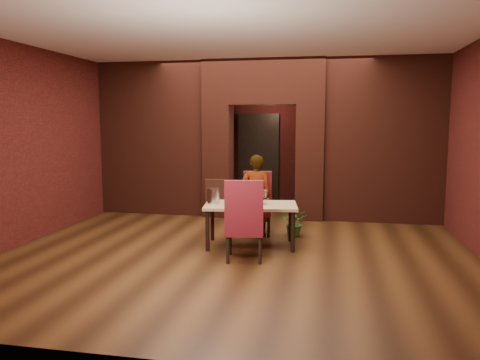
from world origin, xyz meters
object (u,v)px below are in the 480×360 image
(dining_table, at_px, (251,225))
(potted_plant, at_px, (295,223))
(wine_glass_c, at_px, (265,197))
(person_seated, at_px, (256,195))
(wine_glass_b, at_px, (260,197))
(chair_near, at_px, (245,219))
(wine_bucket, at_px, (213,196))
(water_bottle, at_px, (229,194))
(wine_glass_a, at_px, (242,196))
(chair_far, at_px, (257,204))

(dining_table, bearing_deg, potted_plant, 42.63)
(wine_glass_c, distance_m, potted_plant, 1.02)
(wine_glass_c, xyz_separation_m, potted_plant, (0.42, 0.75, -0.55))
(person_seated, distance_m, wine_glass_b, 0.71)
(wine_glass_b, distance_m, potted_plant, 1.09)
(chair_near, relative_size, wine_bucket, 4.83)
(water_bottle, bearing_deg, person_seated, 56.12)
(dining_table, height_order, wine_glass_a, wine_glass_a)
(chair_near, bearing_deg, dining_table, -94.92)
(person_seated, height_order, wine_glass_b, person_seated)
(chair_far, bearing_deg, wine_glass_c, -77.71)
(dining_table, bearing_deg, wine_bucket, 175.91)
(chair_far, relative_size, wine_glass_a, 4.99)
(dining_table, relative_size, person_seated, 1.02)
(wine_glass_b, relative_size, wine_glass_c, 1.04)
(chair_far, distance_m, water_bottle, 0.76)
(chair_near, distance_m, wine_glass_a, 0.88)
(potted_plant, bearing_deg, water_bottle, -148.05)
(person_seated, distance_m, potted_plant, 0.82)
(chair_far, relative_size, water_bottle, 4.12)
(chair_near, xyz_separation_m, wine_bucket, (-0.63, 0.69, 0.21))
(person_seated, bearing_deg, wine_bucket, 46.51)
(wine_glass_a, relative_size, wine_bucket, 0.90)
(dining_table, xyz_separation_m, water_bottle, (-0.38, 0.15, 0.47))
(dining_table, distance_m, water_bottle, 0.62)
(chair_near, xyz_separation_m, potted_plant, (0.60, 1.52, -0.35))
(wine_glass_c, bearing_deg, chair_far, 108.42)
(wine_glass_c, bearing_deg, wine_bucket, -175.01)
(chair_far, relative_size, potted_plant, 2.34)
(person_seated, bearing_deg, wine_glass_c, 105.76)
(wine_glass_c, bearing_deg, dining_table, -172.48)
(dining_table, distance_m, wine_glass_c, 0.50)
(chair_far, distance_m, wine_glass_a, 0.72)
(dining_table, relative_size, water_bottle, 5.41)
(dining_table, distance_m, wine_bucket, 0.75)
(wine_bucket, bearing_deg, chair_near, -47.65)
(chair_far, height_order, person_seated, person_seated)
(chair_far, bearing_deg, person_seated, -99.00)
(wine_bucket, bearing_deg, water_bottle, 41.68)
(dining_table, distance_m, wine_glass_b, 0.48)
(wine_glass_c, xyz_separation_m, wine_bucket, (-0.82, -0.07, 0.01))
(dining_table, bearing_deg, person_seated, 83.91)
(wine_bucket, xyz_separation_m, water_bottle, (0.21, 0.19, 0.01))
(chair_far, bearing_deg, wine_bucket, -131.54)
(wine_glass_c, height_order, wine_bucket, wine_bucket)
(person_seated, bearing_deg, potted_plant, -176.26)
(dining_table, height_order, potted_plant, dining_table)
(chair_far, xyz_separation_m, wine_glass_c, (0.24, -0.73, 0.24))
(dining_table, bearing_deg, wine_glass_c, -0.60)
(chair_far, distance_m, potted_plant, 0.73)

